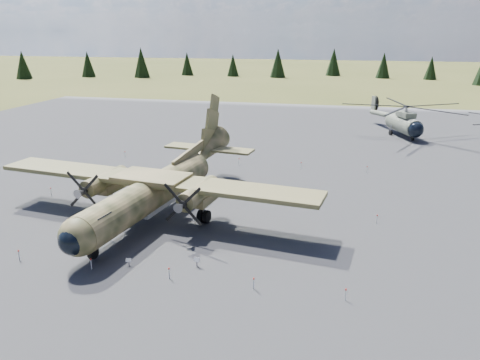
# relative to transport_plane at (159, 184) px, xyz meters

# --- Properties ---
(ground) EXTENTS (500.00, 500.00, 0.00)m
(ground) POSITION_rel_transport_plane_xyz_m (3.40, 2.11, -2.97)
(ground) COLOR brown
(ground) RESTS_ON ground
(apron) EXTENTS (120.00, 120.00, 0.04)m
(apron) POSITION_rel_transport_plane_xyz_m (3.40, 12.11, -2.97)
(apron) COLOR slate
(apron) RESTS_ON ground
(transport_plane) EXTENTS (31.40, 28.36, 10.33)m
(transport_plane) POSITION_rel_transport_plane_xyz_m (0.00, 0.00, 0.00)
(transport_plane) COLOR #3C4023
(transport_plane) RESTS_ON ground
(helicopter_near) EXTENTS (26.33, 26.33, 5.15)m
(helicopter_near) POSITION_rel_transport_plane_xyz_m (25.50, 40.70, 0.69)
(helicopter_near) COLOR gray
(helicopter_near) RESTS_ON ground
(info_placard_left) EXTENTS (0.42, 0.21, 0.63)m
(info_placard_left) POSITION_rel_transport_plane_xyz_m (1.81, -10.31, -2.55)
(info_placard_left) COLOR gray
(info_placard_left) RESTS_ON ground
(info_placard_right) EXTENTS (0.50, 0.26, 0.75)m
(info_placard_right) POSITION_rel_transport_plane_xyz_m (6.71, -9.25, -2.47)
(info_placard_right) COLOR gray
(info_placard_right) RESTS_ON ground
(barrier_fence) EXTENTS (33.12, 29.62, 0.85)m
(barrier_fence) POSITION_rel_transport_plane_xyz_m (2.94, 2.04, -2.46)
(barrier_fence) COLOR silver
(barrier_fence) RESTS_ON ground
(treeline) EXTENTS (295.94, 297.38, 10.98)m
(treeline) POSITION_rel_transport_plane_xyz_m (7.48, 0.98, 1.87)
(treeline) COLOR black
(treeline) RESTS_ON ground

